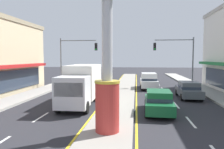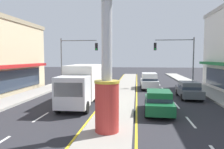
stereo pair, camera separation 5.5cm
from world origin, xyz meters
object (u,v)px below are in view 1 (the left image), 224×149
(district_sign, at_px, (107,47))
(sedan_far_right_lane, at_px, (159,101))
(suv_near_left_lane, at_px, (149,81))
(sedan_mid_left_lane, at_px, (189,90))
(box_truck_near_right_lane, at_px, (82,83))
(traffic_light_left_side, at_px, (74,54))
(traffic_light_right_side, at_px, (178,53))

(district_sign, bearing_deg, sedan_far_right_lane, 56.24)
(suv_near_left_lane, distance_m, sedan_mid_left_lane, 6.51)
(box_truck_near_right_lane, relative_size, suv_near_left_lane, 1.50)
(district_sign, distance_m, sedan_far_right_lane, 6.22)
(traffic_light_left_side, xyz_separation_m, traffic_light_right_side, (12.95, 0.42, 0.00))
(traffic_light_right_side, bearing_deg, sedan_far_right_lane, -106.03)
(sedan_far_right_lane, xyz_separation_m, sedan_mid_left_lane, (3.30, 5.70, 0.00))
(traffic_light_left_side, relative_size, traffic_light_right_side, 1.00)
(box_truck_near_right_lane, bearing_deg, suv_near_left_lane, 57.83)
(suv_near_left_lane, height_order, sedan_mid_left_lane, suv_near_left_lane)
(box_truck_near_right_lane, relative_size, sedan_far_right_lane, 1.59)
(district_sign, height_order, sedan_far_right_lane, district_sign)
(district_sign, bearing_deg, sedan_mid_left_lane, 58.30)
(box_truck_near_right_lane, xyz_separation_m, sedan_mid_left_lane, (9.11, 3.63, -0.91))
(box_truck_near_right_lane, bearing_deg, traffic_light_right_side, 47.94)
(sedan_far_right_lane, bearing_deg, district_sign, -123.76)
(traffic_light_right_side, relative_size, box_truck_near_right_lane, 0.89)
(traffic_light_right_side, distance_m, sedan_mid_left_lane, 7.62)
(sedan_mid_left_lane, bearing_deg, sedan_far_right_lane, -120.08)
(suv_near_left_lane, bearing_deg, traffic_light_left_side, 175.40)
(traffic_light_left_side, bearing_deg, sedan_far_right_lane, -52.19)
(traffic_light_left_side, distance_m, sedan_mid_left_lane, 14.59)
(box_truck_near_right_lane, xyz_separation_m, suv_near_left_lane, (5.82, 9.25, -0.71))
(traffic_light_left_side, height_order, sedan_far_right_lane, traffic_light_left_side)
(sedan_far_right_lane, distance_m, sedan_mid_left_lane, 6.59)
(box_truck_near_right_lane, height_order, suv_near_left_lane, box_truck_near_right_lane)
(sedan_far_right_lane, bearing_deg, sedan_mid_left_lane, 59.92)
(traffic_light_right_side, relative_size, sedan_far_right_lane, 1.42)
(box_truck_near_right_lane, height_order, sedan_mid_left_lane, box_truck_near_right_lane)
(suv_near_left_lane, bearing_deg, sedan_mid_left_lane, -59.56)
(traffic_light_right_side, xyz_separation_m, sedan_mid_left_lane, (-0.29, -6.79, -3.46))
(traffic_light_left_side, distance_m, suv_near_left_lane, 9.95)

